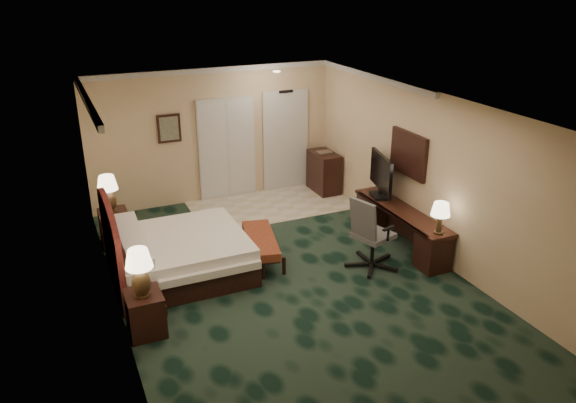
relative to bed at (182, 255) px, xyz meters
name	(u,v)px	position (x,y,z in m)	size (l,w,h in m)	color
floor	(290,281)	(1.43, -0.91, -0.31)	(5.00, 7.50, 0.00)	black
ceiling	(290,107)	(1.43, -0.91, 2.39)	(5.00, 7.50, 0.00)	silver
wall_back	(214,135)	(1.43, 2.84, 1.04)	(5.00, 0.00, 2.70)	#DDB089
wall_front	(463,346)	(1.43, -4.66, 1.04)	(5.00, 0.00, 2.70)	#DDB089
wall_left	(111,229)	(-1.07, -0.91, 1.04)	(0.00, 7.50, 2.70)	#DDB089
wall_right	(431,176)	(3.93, -0.91, 1.04)	(0.00, 7.50, 2.70)	#DDB089
crown_molding	(290,111)	(1.43, -0.91, 2.34)	(5.00, 7.50, 0.10)	silver
tile_patch	(272,205)	(2.33, 1.99, -0.30)	(3.20, 1.70, 0.01)	beige
headboard	(111,242)	(-1.01, 0.09, 0.39)	(0.12, 2.00, 1.40)	#4D1016
entry_door	(285,141)	(2.98, 2.81, 0.74)	(1.02, 0.06, 2.18)	silver
closet_doors	(227,149)	(1.68, 2.80, 0.74)	(1.20, 0.06, 2.10)	silver
wall_art	(169,128)	(0.53, 2.80, 1.29)	(0.45, 0.06, 0.55)	#4D5B56
wall_mirror	(409,154)	(3.89, -0.31, 1.24)	(0.05, 0.95, 0.75)	white
bed	(182,255)	(0.00, 0.00, 0.00)	(1.95, 1.80, 0.62)	white
nightstand_near	(145,313)	(-0.82, -1.35, -0.02)	(0.46, 0.52, 0.57)	black
nightstand_far	(115,228)	(-0.81, 1.50, -0.01)	(0.48, 0.55, 0.60)	black
lamp_near	(140,273)	(-0.84, -1.37, 0.59)	(0.35, 0.35, 0.65)	#2F2114
lamp_far	(108,194)	(-0.85, 1.52, 0.61)	(0.34, 0.34, 0.65)	#2F2114
bed_bench	(261,249)	(1.26, -0.13, -0.09)	(0.45, 1.31, 0.44)	maroon
desk	(400,228)	(3.66, -0.56, 0.02)	(0.49, 2.30, 0.66)	black
tv	(381,176)	(3.64, 0.10, 0.74)	(0.08, 1.00, 0.78)	black
desk_lamp	(440,218)	(3.64, -1.56, 0.61)	(0.30, 0.30, 0.52)	#2F2114
desk_chair	(374,232)	(2.82, -1.01, 0.30)	(0.71, 0.66, 1.22)	#525252
minibar	(324,172)	(3.65, 2.29, 0.12)	(0.45, 0.81, 0.86)	black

